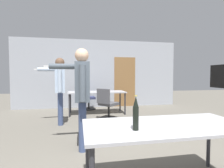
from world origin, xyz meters
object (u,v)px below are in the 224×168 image
at_px(person_right_polo, 60,84).
at_px(person_center_tall, 81,89).
at_px(office_chair_far_right, 107,105).
at_px(beer_bottle, 136,114).
at_px(office_chair_mid_tucked, 87,99).

distance_m(person_right_polo, person_center_tall, 1.78).
xyz_separation_m(office_chair_far_right, beer_bottle, (-0.27, -3.39, 0.49)).
height_order(office_chair_mid_tucked, office_chair_far_right, office_chair_far_right).
height_order(office_chair_mid_tucked, beer_bottle, beer_bottle).
bearing_deg(person_right_polo, person_center_tall, -166.81).
height_order(office_chair_far_right, beer_bottle, beer_bottle).
bearing_deg(person_right_polo, office_chair_mid_tucked, -26.71).
bearing_deg(office_chair_far_right, person_center_tall, -64.74).
bearing_deg(person_center_tall, beer_bottle, -160.31).
bearing_deg(beer_bottle, person_right_polo, 108.56).
height_order(person_center_tall, beer_bottle, person_center_tall).
height_order(person_right_polo, office_chair_mid_tucked, person_right_polo).
bearing_deg(office_chair_mid_tucked, person_right_polo, -27.33).
height_order(person_right_polo, beer_bottle, person_right_polo).
relative_size(person_center_tall, office_chair_far_right, 1.93).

